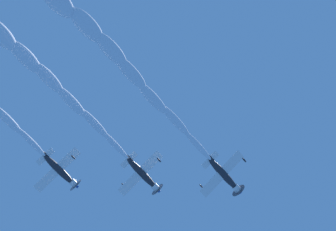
# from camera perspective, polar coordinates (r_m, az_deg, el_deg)

# --- Properties ---
(airplane_lead) EXTENTS (8.15, 8.73, 3.45)m
(airplane_lead) POSITION_cam_1_polar(r_m,az_deg,el_deg) (61.87, 8.43, -8.83)
(airplane_lead) COLOR #232328
(airplane_left_wingman) EXTENTS (8.14, 8.71, 3.48)m
(airplane_left_wingman) POSITION_cam_1_polar(r_m,az_deg,el_deg) (63.65, -3.77, -8.82)
(airplane_left_wingman) COLOR #232328
(airplane_right_wingman) EXTENTS (8.22, 8.64, 3.88)m
(airplane_right_wingman) POSITION_cam_1_polar(r_m,az_deg,el_deg) (66.29, -15.86, -7.99)
(airplane_right_wingman) COLOR #232328
(smoke_trail_lead) EXTENTS (36.33, 5.38, 3.45)m
(smoke_trail_lead) POSITION_cam_1_polar(r_m,az_deg,el_deg) (57.06, -9.82, 10.55)
(smoke_trail_lead) COLOR white
(smoke_trail_left_wingman) EXTENTS (36.32, 5.76, 3.35)m
(smoke_trail_left_wingman) POSITION_cam_1_polar(r_m,az_deg,el_deg) (62.67, -21.57, 9.26)
(smoke_trail_left_wingman) COLOR white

